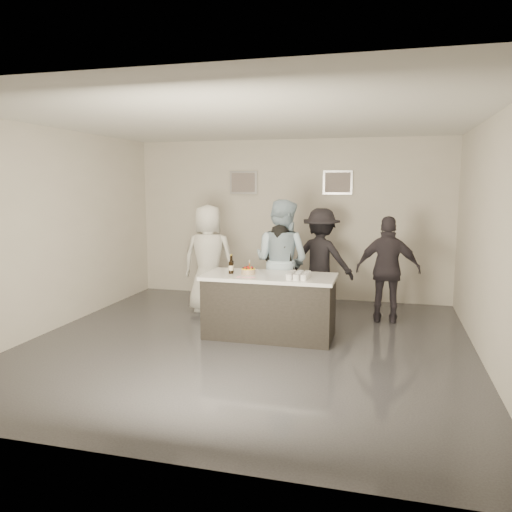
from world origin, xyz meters
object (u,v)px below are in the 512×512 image
Objects in this scene: person_guest_left at (209,259)px; person_guest_back at (321,259)px; person_main_blue at (281,261)px; cake at (248,271)px; person_guest_right at (388,270)px; beer_bottle_b at (231,265)px; person_main_black at (280,274)px; beer_bottle_a at (232,264)px; bar_counter at (269,306)px.

person_guest_left reaches higher than person_guest_back.
cake is at bearing 89.82° from person_main_blue.
person_guest_back is (-1.13, 0.54, 0.04)m from person_guest_right.
person_guest_left is at bearing 123.16° from beer_bottle_b.
person_guest_left is (-1.33, 0.43, 0.13)m from person_main_black.
person_main_black is at bearing 76.79° from person_guest_back.
beer_bottle_a is 0.99m from person_main_blue.
bar_counter is 0.81m from beer_bottle_b.
beer_bottle_b is at bearing 74.08° from person_main_black.
beer_bottle_a is 0.13× the size of person_main_blue.
person_guest_back is (0.50, 1.78, 0.43)m from bar_counter.
bar_counter is 7.15× the size of beer_bottle_b.
cake is 0.27m from beer_bottle_b.
person_guest_right is (2.95, 0.10, -0.07)m from person_guest_left.
person_main_blue is (-0.00, 0.14, 0.19)m from person_main_black.
beer_bottle_a is (-0.27, 0.05, 0.09)m from cake.
person_guest_back is (0.81, 1.78, -0.06)m from cake.
bar_counter is at bearing 109.95° from person_main_blue.
cake is 0.79m from person_main_black.
person_guest_back reaches higher than cake.
bar_counter is at bearing -5.01° from beer_bottle_a.
person_guest_right reaches higher than bar_counter.
bar_counter is 1.81m from person_guest_left.
beer_bottle_b is 0.15× the size of person_guest_right.
cake is 0.11× the size of person_guest_back.
beer_bottle_b is (0.02, -0.09, 0.00)m from beer_bottle_a.
person_main_blue reaches higher than person_guest_left.
cake is at bearing -10.48° from beer_bottle_a.
person_main_black reaches higher than beer_bottle_b.
person_guest_back is (0.50, 0.93, -0.09)m from person_main_blue.
beer_bottle_a is 0.17× the size of person_main_black.
person_guest_right is (1.62, 1.24, 0.39)m from bar_counter.
beer_bottle_b reaches higher than bar_counter.
person_main_blue is (-0.01, 0.85, 0.52)m from bar_counter.
beer_bottle_b is at bearing 30.80° from person_guest_right.
beer_bottle_b reaches higher than cake.
person_main_blue is 1.06× the size of person_guest_left.
person_guest_left is 1.04× the size of person_guest_back.
beer_bottle_b is 0.13× the size of person_main_blue.
beer_bottle_b is 0.17× the size of person_main_black.
person_main_blue is at bearing 163.17° from person_guest_left.
beer_bottle_b is (-0.25, -0.04, 0.09)m from cake.
bar_counter is at bearing -0.25° from cake.
person_main_blue is (0.55, 0.89, -0.06)m from beer_bottle_b.
person_main_blue is 1.15× the size of person_guest_right.
person_guest_left is (-0.77, 1.18, -0.11)m from beer_bottle_b.
person_main_blue is at bearing 54.58° from beer_bottle_a.
person_guest_left reaches higher than person_guest_right.
beer_bottle_a is at bearing 70.08° from person_guest_back.
beer_bottle_a is at bearing 120.12° from person_guest_left.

